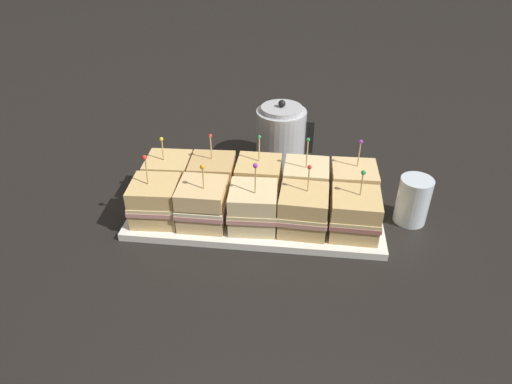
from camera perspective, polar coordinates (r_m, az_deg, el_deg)
ground_plane at (r=1.13m, az=-0.00°, el=-3.03°), size 6.00×6.00×0.00m
serving_platter at (r=1.12m, az=-0.00°, el=-2.66°), size 0.60×0.26×0.02m
sandwich_front_far_left at (r=1.09m, az=-12.43°, el=-1.09°), size 0.12×0.12×0.17m
sandwich_front_left at (r=1.06m, az=-6.66°, el=-1.49°), size 0.11×0.11×0.16m
sandwich_front_center at (r=1.04m, az=-0.27°, el=-1.93°), size 0.12×0.12×0.17m
sandwich_front_right at (r=1.04m, az=5.92°, el=-2.31°), size 0.12×0.12×0.16m
sandwich_front_far_right at (r=1.04m, az=12.23°, el=-2.72°), size 0.11×0.11×0.16m
sandwich_back_far_left at (r=1.18m, az=-10.78°, el=2.05°), size 0.12×0.12×0.16m
sandwich_back_left at (r=1.15m, az=-5.44°, el=1.77°), size 0.12×0.12×0.17m
sandwich_back_center at (r=1.13m, az=0.42°, el=1.48°), size 0.11×0.12×0.17m
sandwich_back_right at (r=1.13m, az=6.23°, el=1.08°), size 0.11×0.11×0.18m
sandwich_back_far_right at (r=1.14m, az=12.01°, el=0.73°), size 0.11×0.12×0.17m
kettle_steel at (r=1.31m, az=3.17°, el=7.04°), size 0.16×0.14×0.19m
drinking_glass at (r=1.14m, az=19.04°, el=-1.00°), size 0.08×0.08×0.12m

